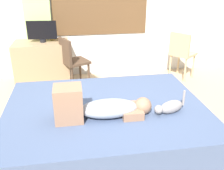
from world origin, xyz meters
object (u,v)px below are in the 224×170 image
at_px(bed, 106,127).
at_px(cat, 170,107).
at_px(tv_monitor, 42,31).
at_px(cup, 52,38).
at_px(person_lying, 99,107).
at_px(chair_spare, 181,52).
at_px(desk, 43,63).
at_px(chair_by_desk, 72,60).

distance_m(bed, cat, 0.73).
xyz_separation_m(bed, tv_monitor, (-0.78, 1.97, 0.67)).
bearing_deg(cat, cup, 117.81).
xyz_separation_m(person_lying, chair_spare, (1.70, 2.00, -0.12)).
bearing_deg(cat, desk, 122.90).
distance_m(desk, cup, 0.47).
bearing_deg(cup, person_lying, -77.02).
distance_m(bed, tv_monitor, 2.22).
bearing_deg(bed, cup, 106.59).
bearing_deg(person_lying, chair_spare, 49.61).
relative_size(bed, chair_spare, 2.49).
bearing_deg(cup, desk, -145.58).
bearing_deg(person_lying, chair_by_desk, 97.05).
xyz_separation_m(tv_monitor, chair_spare, (2.38, -0.18, -0.41)).
bearing_deg(desk, person_lying, -71.54).
height_order(person_lying, cup, person_lying).
bearing_deg(chair_spare, cup, 172.12).
height_order(person_lying, chair_spare, chair_spare).
height_order(person_lying, tv_monitor, tv_monitor).
bearing_deg(tv_monitor, desk, 180.00).
height_order(desk, tv_monitor, tv_monitor).
bearing_deg(cat, tv_monitor, 122.08).
height_order(tv_monitor, cup, tv_monitor).
bearing_deg(desk, chair_by_desk, -31.41).
bearing_deg(bed, desk, 112.62).
xyz_separation_m(desk, tv_monitor, (0.04, -0.00, 0.55)).
distance_m(bed, person_lying, 0.44).
xyz_separation_m(cat, chair_by_desk, (-0.94, 1.91, -0.07)).
bearing_deg(cup, chair_by_desk, -55.37).
bearing_deg(cup, chair_spare, -7.88).
distance_m(desk, chair_spare, 2.44).
height_order(cup, chair_spare, chair_spare).
xyz_separation_m(bed, desk, (-0.82, 1.97, 0.12)).
xyz_separation_m(chair_by_desk, chair_spare, (1.93, 0.13, 0.00)).
xyz_separation_m(person_lying, cat, (0.70, -0.04, -0.05)).
bearing_deg(chair_spare, person_lying, -130.39).
xyz_separation_m(person_lying, tv_monitor, (-0.68, 2.18, 0.29)).
bearing_deg(chair_spare, bed, -131.87).
height_order(bed, chair_by_desk, chair_by_desk).
relative_size(cat, chair_by_desk, 0.40).
xyz_separation_m(tv_monitor, cup, (0.15, 0.13, -0.14)).
relative_size(bed, desk, 2.38).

